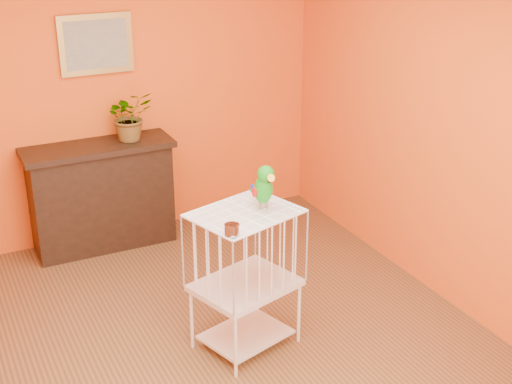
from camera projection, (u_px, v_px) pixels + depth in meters
ground at (204, 364)px, 4.75m from camera, size 4.50×4.50×0.00m
room_shell at (197, 139)px, 4.14m from camera, size 4.50×4.50×4.50m
console_cabinet at (102, 196)px, 6.20m from camera, size 1.27×0.46×0.94m
potted_plant at (131, 123)px, 6.04m from camera, size 0.43×0.46×0.33m
framed_picture at (96, 44)px, 5.91m from camera, size 0.62×0.04×0.50m
birdcage at (245, 278)px, 4.76m from camera, size 0.77×0.67×1.01m
feed_cup at (232, 229)px, 4.26m from camera, size 0.09×0.09×0.07m
parrot at (264, 186)px, 4.57m from camera, size 0.15×0.28×0.31m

